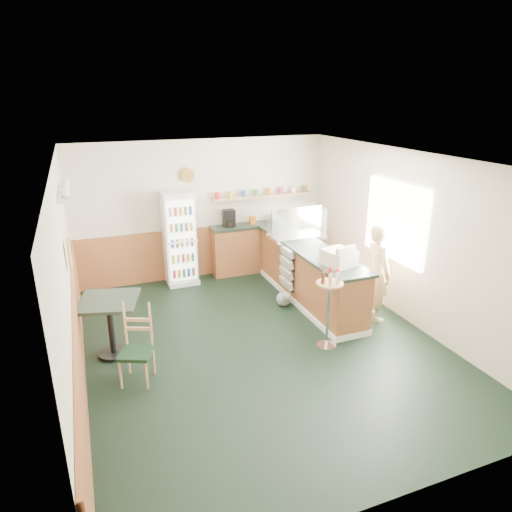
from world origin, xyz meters
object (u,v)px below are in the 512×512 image
display_case (297,223)px  cafe_chair (134,341)px  condiment_stand (329,299)px  shopkeeper (378,272)px  cash_register (339,257)px  drinks_fridge (180,239)px  cafe_table (110,316)px

display_case → cafe_chair: display_case is taller
condiment_stand → shopkeeper: bearing=23.5°
cash_register → shopkeeper: bearing=-18.7°
display_case → condiment_stand: size_ratio=0.83×
drinks_fridge → condiment_stand: size_ratio=1.51×
cash_register → condiment_stand: size_ratio=0.37×
cash_register → cafe_chair: size_ratio=0.42×
cafe_table → drinks_fridge: bearing=56.6°
shopkeeper → cafe_table: size_ratio=1.68×
drinks_fridge → cafe_chair: (-1.25, -2.95, -0.35)m
cash_register → condiment_stand: (-0.48, -0.57, -0.37)m
drinks_fridge → cafe_chair: 3.23m
drinks_fridge → cafe_table: 2.72m
display_case → shopkeeper: bearing=-65.4°
cafe_table → cafe_chair: cafe_chair is taller
shopkeeper → cafe_chair: shopkeeper is taller
cash_register → drinks_fridge: bearing=112.1°
drinks_fridge → condiment_stand: (1.43, -3.16, -0.13)m
shopkeeper → drinks_fridge: bearing=48.7°
drinks_fridge → display_case: drinks_fridge is taller
cafe_chair → display_case: bearing=54.1°
cafe_table → shopkeeper: bearing=-5.5°
cash_register → cafe_chair: (-3.16, -0.36, -0.59)m
cash_register → shopkeeper: size_ratio=0.27×
drinks_fridge → cafe_chair: bearing=-113.0°
shopkeeper → condiment_stand: bearing=117.6°
cash_register → cafe_table: bearing=160.0°
drinks_fridge → shopkeeper: 3.72m
drinks_fridge → cash_register: (1.91, -2.59, 0.24)m
drinks_fridge → shopkeeper: drinks_fridge is taller
condiment_stand → cafe_table: size_ratio=1.23×
shopkeeper → condiment_stand: 1.28m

